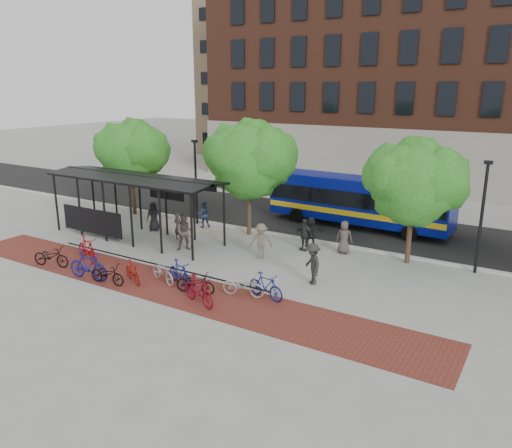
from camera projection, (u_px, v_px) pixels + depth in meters
The scene contains 33 objects.
ground at pixel (265, 260), 24.34m from camera, with size 160.00×160.00×0.00m, color #9E9E99.
asphalt_street at pixel (331, 223), 30.90m from camera, with size 160.00×8.00×0.01m, color black.
curb at pixel (302, 238), 27.61m from camera, with size 160.00×0.25×0.12m, color #B7B7B2.
brick_strip at pixel (165, 286), 21.25m from camera, with size 24.00×3.00×0.01m, color maroon.
bike_rack_rail at pixel (157, 273), 22.64m from camera, with size 12.00×0.05×0.95m, color black.
building_tower at pixel (319, 28), 61.18m from camera, with size 22.00×22.00×30.00m, color #7A664C.
bus_shelter at pixel (133, 185), 27.24m from camera, with size 10.60×3.07×3.60m.
tree_a at pixel (132, 150), 31.95m from camera, with size 4.90×4.00×6.18m.
tree_b at pixel (251, 157), 27.35m from camera, with size 5.15×4.20×6.47m.
tree_c at pixel (416, 180), 22.93m from camera, with size 4.66×3.80×5.92m.
lamp_post_left at pixel (196, 180), 30.08m from camera, with size 0.35×0.20×5.12m.
lamp_post_right at pixel (482, 214), 22.02m from camera, with size 0.35×0.20×5.12m.
bus at pixel (358, 199), 29.72m from camera, with size 11.03×2.88×2.96m.
bike_0 at pixel (51, 256), 23.41m from camera, with size 0.66×1.89×0.99m, color black.
bike_1 at pixel (87, 249), 24.02m from camera, with size 0.59×2.10×1.26m, color maroon.
bike_3 at pixel (88, 266), 21.80m from camera, with size 0.59×2.10×1.26m, color navy.
bike_4 at pixel (107, 274), 21.34m from camera, with size 0.61×1.76×0.92m, color black.
bike_5 at pixel (133, 272), 21.49m from camera, with size 0.46×1.63×0.98m, color maroon.
bike_6 at pixel (163, 272), 21.56m from camera, with size 0.62×1.79×0.94m, color #AEAEB0.
bike_7 at pixel (180, 273), 21.20m from camera, with size 0.51×1.81×1.09m, color navy.
bike_8 at pixel (195, 283), 20.40m from camera, with size 0.60×1.71×0.90m, color black.
bike_9 at pixel (199, 290), 19.31m from camera, with size 0.55×1.94×1.17m, color maroon.
bike_10 at pixel (243, 285), 20.10m from camera, with size 0.62×1.78×0.93m, color #ABABAE.
bike_11 at pixel (266, 286), 19.86m from camera, with size 0.50×1.77×1.06m, color navy.
pedestrian_0 at pixel (154, 216), 29.12m from camera, with size 0.84×0.54×1.71m, color black.
pedestrian_1 at pixel (178, 226), 27.39m from camera, with size 0.56×0.36×1.52m, color #362E2B.
pedestrian_2 at pixel (204, 214), 29.84m from camera, with size 0.77×0.60×1.59m, color #20304B.
pedestrian_3 at pixel (261, 241), 24.35m from camera, with size 1.15×0.66×1.79m, color brown.
pedestrian_4 at pixel (304, 235), 25.61m from camera, with size 0.99×0.41×1.69m, color #282828.
pedestrian_5 at pixel (311, 232), 26.23m from camera, with size 1.49×0.47×1.61m, color black.
pedestrian_6 at pixel (344, 237), 25.15m from camera, with size 0.83×0.54×1.70m, color #483F3A.
pedestrian_8 at pixel (185, 232), 25.59m from camera, with size 0.93×0.73×1.92m, color #51423C.
pedestrian_9 at pixel (312, 264), 21.25m from camera, with size 1.17×0.67×1.81m, color #272727.
Camera 1 is at (11.65, -19.79, 8.27)m, focal length 35.00 mm.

